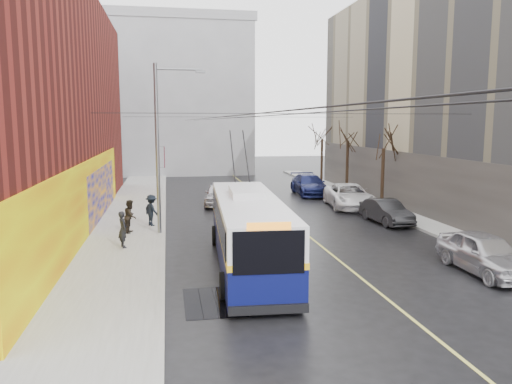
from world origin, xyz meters
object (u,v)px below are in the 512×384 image
parked_car_b (386,212)px  tree_far (322,131)px  following_car (219,194)px  parked_car_a (485,253)px  tree_near (384,137)px  streetlight_pole (160,145)px  trolleybus (249,230)px  parked_car_c (349,196)px  pedestrian_b (130,216)px  parked_car_d (309,185)px  pedestrian_c (152,210)px  pedestrian_a (123,229)px  tree_mid (348,131)px

parked_car_b → tree_far: bearing=79.7°
parked_car_b → following_car: (-9.16, 8.38, 0.12)m
parked_car_a → following_car: size_ratio=1.00×
tree_near → following_car: size_ratio=1.32×
parked_car_b → streetlight_pole: bearing=179.7°
streetlight_pole → tree_far: size_ratio=1.37×
streetlight_pole → trolleybus: 8.12m
trolleybus → parked_car_a: size_ratio=2.46×
parked_car_c → parked_car_b: bearing=-80.4°
parked_car_c → pedestrian_b: 15.89m
parked_car_d → pedestrian_b: size_ratio=3.27×
streetlight_pole → parked_car_d: bearing=47.9°
pedestrian_c → tree_near: bearing=-111.1°
pedestrian_a → following_car: bearing=-45.1°
pedestrian_a → pedestrian_b: bearing=-22.0°
tree_mid → tree_far: size_ratio=1.02×
tree_near → tree_mid: size_ratio=0.96×
parked_car_b → following_car: following_car is taller
tree_near → pedestrian_a: bearing=-152.3°
pedestrian_c → following_car: bearing=-67.5°
parked_car_b → following_car: size_ratio=0.89×
pedestrian_c → tree_mid: bearing=-90.4°
tree_near → tree_far: size_ratio=0.97×
streetlight_pole → tree_mid: size_ratio=1.35×
tree_far → parked_car_c: tree_far is taller
parked_car_b → pedestrian_c: 13.80m
pedestrian_a → trolleybus: bearing=-143.5°
following_car → parked_car_d: bearing=34.7°
trolleybus → following_car: (0.38, 15.78, -0.73)m
parked_car_a → pedestrian_c: (-13.36, 11.09, 0.21)m
parked_car_d → pedestrian_c: 16.83m
pedestrian_a → pedestrian_c: bearing=-33.4°
parked_car_d → following_car: parked_car_d is taller
streetlight_pole → tree_far: 25.09m
trolleybus → parked_car_b: bearing=41.0°
tree_near → pedestrian_c: tree_near is taller
pedestrian_a → parked_car_b: bearing=-95.5°
trolleybus → following_car: 15.81m
pedestrian_c → pedestrian_a: bearing=130.9°
tree_near → parked_car_d: (-3.20, 7.19, -4.14)m
tree_near → parked_car_a: (-2.39, -15.11, -4.15)m
tree_near → pedestrian_b: size_ratio=3.63×
streetlight_pole → pedestrian_b: bearing=168.5°
parked_car_c → following_car: 9.36m
parked_car_d → streetlight_pole: bearing=-130.4°
tree_near → parked_car_a: 15.85m
parked_car_b → pedestrian_b: (-14.81, -0.57, 0.32)m
streetlight_pole → parked_car_a: (12.74, -9.11, -4.02)m
tree_far → pedestrian_b: 26.19m
tree_far → following_car: (-11.16, -10.71, -4.31)m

